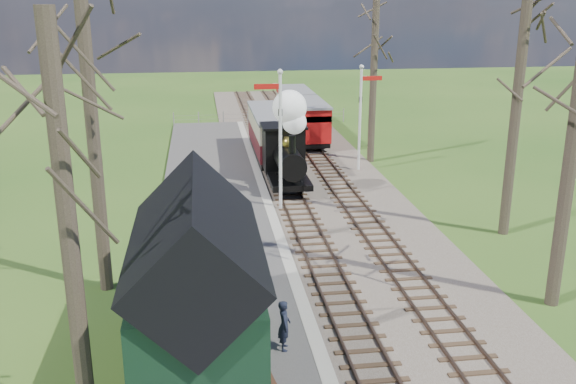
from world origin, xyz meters
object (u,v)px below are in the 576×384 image
(coach, at_px, (273,132))
(sign_board, at_px, (251,290))
(person, at_px, (284,325))
(red_carriage_b, at_px, (295,107))
(locomotive, at_px, (287,145))
(station_shed, at_px, (197,285))
(red_carriage_a, at_px, (308,121))
(bench, at_px, (261,373))
(semaphore_near, at_px, (279,130))
(semaphore_far, at_px, (362,110))

(coach, relative_size, sign_board, 7.58)
(sign_board, relative_size, person, 0.75)
(red_carriage_b, bearing_deg, locomotive, -99.88)
(station_shed, height_order, locomotive, locomotive)
(station_shed, distance_m, sign_board, 3.52)
(red_carriage_a, relative_size, bench, 3.94)
(red_carriage_a, bearing_deg, station_shed, -105.72)
(sign_board, bearing_deg, semaphore_near, 77.81)
(red_carriage_a, relative_size, person, 3.81)
(coach, distance_m, bench, 22.69)
(person, bearing_deg, red_carriage_b, -3.99)
(semaphore_near, distance_m, red_carriage_b, 18.43)
(station_shed, relative_size, semaphore_near, 1.01)
(station_shed, bearing_deg, semaphore_far, 64.28)
(station_shed, relative_size, red_carriage_b, 1.19)
(semaphore_far, distance_m, sign_board, 17.03)
(semaphore_far, bearing_deg, bench, -110.44)
(semaphore_near, distance_m, semaphore_far, 7.91)
(semaphore_far, height_order, locomotive, semaphore_far)
(coach, height_order, sign_board, coach)
(semaphore_far, bearing_deg, person, -109.95)
(bench, bearing_deg, red_carriage_b, 80.14)
(semaphore_far, relative_size, coach, 0.72)
(red_carriage_a, xyz_separation_m, bench, (-5.46, -25.90, -1.00))
(coach, bearing_deg, locomotive, -90.11)
(station_shed, xyz_separation_m, semaphore_near, (3.53, 12.00, 1.35))
(semaphore_far, height_order, red_carriage_a, semaphore_far)
(locomotive, relative_size, coach, 0.62)
(person, bearing_deg, red_carriage_a, -5.97)
(person, bearing_deg, sign_board, 19.43)
(sign_board, relative_size, bench, 0.77)
(red_carriage_a, height_order, person, red_carriage_a)
(sign_board, xyz_separation_m, bench, (-0.09, -4.17, -0.17))
(red_carriage_b, bearing_deg, semaphore_near, -100.60)
(locomotive, xyz_separation_m, red_carriage_b, (2.61, 14.99, -0.71))
(red_carriage_a, distance_m, person, 24.78)
(semaphore_far, height_order, person, semaphore_far)
(semaphore_near, relative_size, bench, 4.62)
(coach, bearing_deg, person, -95.73)
(locomotive, xyz_separation_m, red_carriage_a, (2.61, 9.49, -0.71))
(person, bearing_deg, semaphore_far, -14.99)
(semaphore_near, xyz_separation_m, person, (-1.33, -11.83, -2.73))
(station_shed, xyz_separation_m, bench, (1.44, -1.40, -1.72))
(red_carriage_a, height_order, red_carriage_b, same)
(station_shed, distance_m, semaphore_far, 20.01)
(sign_board, bearing_deg, red_carriage_a, 76.14)
(coach, relative_size, red_carriage_b, 1.49)
(bench, bearing_deg, red_carriage_a, 78.10)
(red_carriage_b, relative_size, person, 3.81)
(bench, bearing_deg, sign_board, 88.71)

